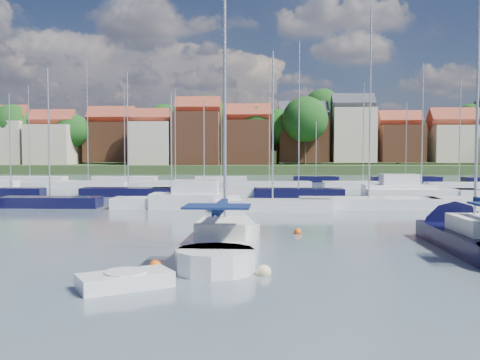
{
  "coord_description": "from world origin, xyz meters",
  "views": [
    {
      "loc": [
        -0.29,
        -21.4,
        4.42
      ],
      "look_at": [
        -1.64,
        14.0,
        2.57
      ],
      "focal_mm": 40.0,
      "sensor_mm": 36.0,
      "label": 1
    }
  ],
  "objects": [
    {
      "name": "ground",
      "position": [
        0.0,
        40.0,
        0.0
      ],
      "size": [
        260.0,
        260.0,
        0.0
      ],
      "primitive_type": "plane",
      "color": "#46535F",
      "rests_on": "ground"
    },
    {
      "name": "sailboat_centre",
      "position": [
        -1.83,
        2.9,
        0.36
      ],
      "size": [
        3.25,
        11.25,
        15.21
      ],
      "rotation": [
        0.0,
        0.0,
        1.54
      ],
      "color": "silver",
      "rests_on": "ground"
    },
    {
      "name": "sailboat_navy",
      "position": [
        9.63,
        4.69,
        0.35
      ],
      "size": [
        3.4,
        12.71,
        17.54
      ],
      "rotation": [
        0.0,
        0.0,
        1.57
      ],
      "color": "black",
      "rests_on": "ground"
    },
    {
      "name": "tender",
      "position": [
        -4.68,
        -4.37,
        0.25
      ],
      "size": [
        3.25,
        2.72,
        0.64
      ],
      "rotation": [
        0.0,
        0.0,
        0.55
      ],
      "color": "silver",
      "rests_on": "ground"
    },
    {
      "name": "buoy_c",
      "position": [
        -4.25,
        -1.56,
        0.0
      ],
      "size": [
        0.52,
        0.52,
        0.52
      ],
      "primitive_type": "sphere",
      "color": "#D85914",
      "rests_on": "ground"
    },
    {
      "name": "buoy_d",
      "position": [
        -0.15,
        -2.32,
        0.0
      ],
      "size": [
        0.54,
        0.54,
        0.54
      ],
      "primitive_type": "sphere",
      "color": "beige",
      "rests_on": "ground"
    },
    {
      "name": "buoy_e",
      "position": [
        1.74,
        7.45,
        0.0
      ],
      "size": [
        0.42,
        0.42,
        0.42
      ],
      "primitive_type": "sphere",
      "color": "#D85914",
      "rests_on": "ground"
    },
    {
      "name": "marina_field",
      "position": [
        1.91,
        35.15,
        0.43
      ],
      "size": [
        79.62,
        41.41,
        15.93
      ],
      "color": "silver",
      "rests_on": "ground"
    },
    {
      "name": "far_shore_town",
      "position": [
        2.23,
        132.67,
        4.61
      ],
      "size": [
        212.46,
        90.0,
        22.27
      ],
      "color": "#314A25",
      "rests_on": "ground"
    }
  ]
}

